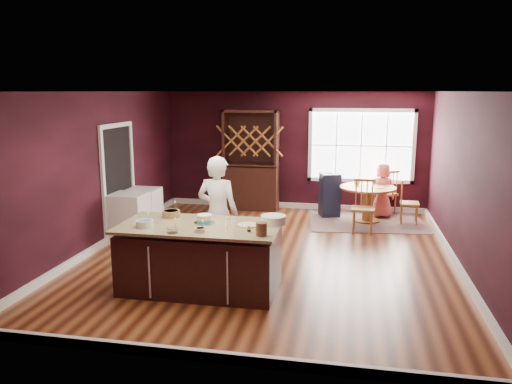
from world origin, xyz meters
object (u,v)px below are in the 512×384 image
kitchen_island (201,258)px  baker (218,214)px  layer_cake (204,219)px  chair_east (410,201)px  chair_south (363,206)px  chair_north (385,192)px  washer (129,217)px  dining_table (367,197)px  toddler (332,180)px  seated_woman (382,190)px  high_chair (330,194)px  hutch (251,160)px  dryer (144,210)px

kitchen_island → baker: 0.89m
layer_cake → chair_east: size_ratio=0.31×
chair_east → chair_south: size_ratio=0.90×
chair_north → washer: size_ratio=1.14×
dining_table → chair_east: size_ratio=1.24×
baker → toddler: size_ratio=6.82×
chair_north → chair_south: bearing=36.2°
dining_table → seated_woman: bearing=54.4°
toddler → washer: bearing=-143.8°
chair_north → high_chair: chair_north is taller
layer_cake → chair_south: chair_south is taller
chair_east → washer: (-5.15, -2.26, -0.02)m
high_chair → dining_table: bearing=-41.1°
chair_north → washer: 5.58m
dining_table → washer: 4.85m
toddler → layer_cake: bearing=-109.5°
chair_north → chair_east: bearing=84.5°
baker → chair_south: baker is taller
high_chair → hutch: hutch is taller
chair_east → hutch: 3.61m
chair_east → seated_woman: (-0.54, 0.43, 0.13)m
chair_north → hutch: (-3.03, -0.07, 0.64)m
dining_table → dryer: (-4.30, -1.60, -0.11)m
kitchen_island → layer_cake: bearing=65.5°
kitchen_island → hutch: bearing=93.1°
baker → high_chair: 4.04m
chair_south → chair_north: (0.51, 1.64, -0.01)m
layer_cake → dryer: bearing=128.8°
layer_cake → chair_east: (3.17, 4.09, -0.51)m
layer_cake → toddler: bearing=70.5°
hutch → seated_woman: bearing=-4.9°
layer_cake → chair_north: size_ratio=0.29×
baker → layer_cake: size_ratio=6.06×
baker → washer: bearing=-22.2°
kitchen_island → seated_woman: size_ratio=1.83×
baker → chair_south: bearing=-123.7°
kitchen_island → hutch: (-0.27, 4.86, 0.71)m
chair_east → baker: bearing=140.1°
seated_woman → toddler: seated_woman is taller
dining_table → washer: bearing=-152.4°
chair_east → kitchen_island: bearing=145.5°
kitchen_island → dryer: (-1.94, 2.56, -0.01)m
chair_north → kitchen_island: bearing=24.1°
kitchen_island → chair_east: size_ratio=2.34×
kitchen_island → hutch: 4.91m
hutch → chair_south: bearing=-31.9°
chair_north → toddler: bearing=-17.0°
seated_woman → high_chair: 1.13m
chair_north → seated_woman: 0.34m
kitchen_island → high_chair: bearing=70.9°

